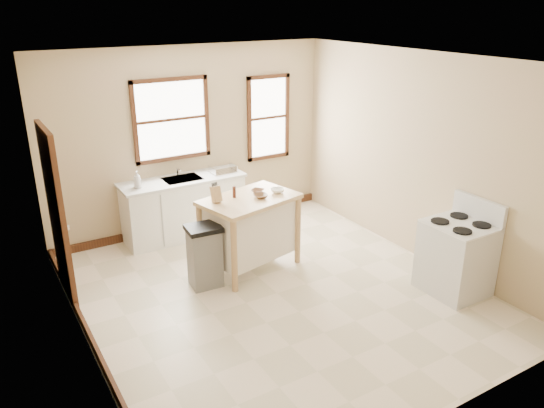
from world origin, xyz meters
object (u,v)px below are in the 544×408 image
(kitchen_island, at_px, (250,233))
(bowl_a, at_px, (261,196))
(soap_bottle_b, at_px, (137,181))
(gas_stove, at_px, (457,248))
(soap_bottle_a, at_px, (137,180))
(pepper_grinder, at_px, (234,192))
(bowl_c, at_px, (277,191))
(knife_block, at_px, (216,195))
(dish_rack, at_px, (223,170))
(bowl_b, at_px, (258,191))
(trash_bin, at_px, (205,256))

(kitchen_island, distance_m, bowl_a, 0.54)
(soap_bottle_b, height_order, gas_stove, gas_stove)
(soap_bottle_a, bearing_deg, soap_bottle_b, 97.56)
(kitchen_island, distance_m, pepper_grinder, 0.61)
(bowl_c, bearing_deg, soap_bottle_b, 136.19)
(bowl_a, height_order, bowl_c, bowl_c)
(soap_bottle_b, relative_size, gas_stove, 0.17)
(soap_bottle_b, xyz_separation_m, knife_block, (0.61, -1.29, 0.08))
(dish_rack, distance_m, gas_stove, 3.59)
(knife_block, height_order, bowl_c, knife_block)
(bowl_a, height_order, bowl_b, bowl_a)
(knife_block, xyz_separation_m, pepper_grinder, (0.27, 0.03, -0.03))
(bowl_a, xyz_separation_m, bowl_b, (0.07, 0.19, -0.00))
(soap_bottle_b, bearing_deg, bowl_c, -33.92)
(soap_bottle_a, bearing_deg, pepper_grinder, -35.79)
(trash_bin, height_order, gas_stove, gas_stove)
(pepper_grinder, relative_size, bowl_b, 0.91)
(bowl_a, bearing_deg, dish_rack, 83.33)
(bowl_b, xyz_separation_m, bowl_c, (0.22, -0.14, 0.01))
(bowl_b, distance_m, bowl_c, 0.26)
(knife_block, relative_size, bowl_a, 1.09)
(soap_bottle_b, xyz_separation_m, bowl_c, (1.45, -1.39, 0.01))
(soap_bottle_b, height_order, bowl_b, soap_bottle_b)
(soap_bottle_b, distance_m, bowl_b, 1.75)
(dish_rack, relative_size, gas_stove, 0.33)
(knife_block, distance_m, pepper_grinder, 0.27)
(kitchen_island, distance_m, trash_bin, 0.74)
(dish_rack, xyz_separation_m, pepper_grinder, (-0.46, -1.27, 0.11))
(soap_bottle_b, xyz_separation_m, gas_stove, (2.89, -3.21, -0.44))
(soap_bottle_b, relative_size, dish_rack, 0.53)
(dish_rack, xyz_separation_m, bowl_c, (0.12, -1.40, 0.06))
(soap_bottle_a, distance_m, bowl_c, 2.00)
(pepper_grinder, xyz_separation_m, trash_bin, (-0.56, -0.24, -0.67))
(soap_bottle_b, height_order, dish_rack, soap_bottle_b)
(knife_block, xyz_separation_m, bowl_a, (0.56, -0.15, -0.08))
(bowl_c, xyz_separation_m, gas_stove, (1.44, -1.82, -0.45))
(trash_bin, bearing_deg, bowl_c, 10.27)
(kitchen_island, height_order, bowl_c, bowl_c)
(dish_rack, xyz_separation_m, kitchen_island, (-0.29, -1.37, -0.47))
(soap_bottle_a, relative_size, bowl_b, 1.52)
(pepper_grinder, distance_m, bowl_c, 0.59)
(pepper_grinder, xyz_separation_m, bowl_a, (0.29, -0.18, -0.05))
(bowl_a, bearing_deg, soap_bottle_b, 128.84)
(dish_rack, distance_m, bowl_c, 1.41)
(soap_bottle_a, xyz_separation_m, knife_block, (0.61, -1.27, 0.06))
(soap_bottle_a, height_order, pepper_grinder, soap_bottle_a)
(bowl_c, bearing_deg, soap_bottle_a, 136.87)
(trash_bin, xyz_separation_m, gas_stove, (2.57, -1.71, 0.18))
(trash_bin, bearing_deg, bowl_a, 8.59)
(knife_block, distance_m, bowl_b, 0.63)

